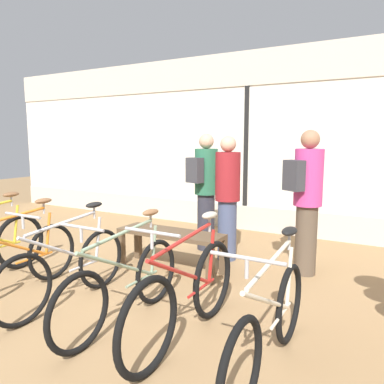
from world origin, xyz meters
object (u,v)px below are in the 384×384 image
(bicycle_left, at_px, (13,261))
(customer_near_rack, at_px, (205,188))
(display_bench, at_px, (170,238))
(customer_by_window, at_px, (307,198))
(bicycle_far_right, at_px, (270,325))
(bicycle_right, at_px, (186,295))
(bicycle_center_left, at_px, (67,268))
(bicycle_center_right, at_px, (124,284))
(customer_mid_floor, at_px, (228,196))

(bicycle_left, distance_m, customer_near_rack, 2.76)
(display_bench, relative_size, customer_by_window, 0.79)
(bicycle_far_right, bearing_deg, bicycle_left, -179.58)
(bicycle_right, xyz_separation_m, customer_by_window, (0.49, 2.06, 0.57))
(bicycle_left, bearing_deg, bicycle_center_left, 10.37)
(bicycle_center_right, bearing_deg, bicycle_right, 1.80)
(bicycle_left, relative_size, bicycle_right, 0.98)
(bicycle_far_right, relative_size, customer_near_rack, 0.98)
(bicycle_left, xyz_separation_m, bicycle_right, (2.09, 0.11, 0.02))
(bicycle_far_right, bearing_deg, customer_by_window, 96.79)
(bicycle_right, distance_m, customer_by_window, 2.19)
(bicycle_left, distance_m, bicycle_far_right, 2.83)
(display_bench, relative_size, customer_near_rack, 0.80)
(bicycle_right, bearing_deg, customer_near_rack, 114.15)
(bicycle_far_right, distance_m, customer_near_rack, 3.13)
(customer_near_rack, bearing_deg, bicycle_right, -65.85)
(bicycle_right, relative_size, customer_near_rack, 1.00)
(bicycle_center_right, height_order, display_bench, bicycle_center_right)
(bicycle_right, relative_size, display_bench, 1.25)
(bicycle_center_right, distance_m, bicycle_right, 0.64)
(bicycle_center_left, distance_m, customer_mid_floor, 2.32)
(bicycle_left, xyz_separation_m, bicycle_center_right, (1.45, 0.09, -0.01))
(bicycle_center_right, relative_size, customer_near_rack, 0.98)
(customer_by_window, height_order, customer_mid_floor, customer_by_window)
(bicycle_center_left, xyz_separation_m, bicycle_center_right, (0.76, -0.03, -0.01))
(bicycle_left, height_order, display_bench, bicycle_left)
(bicycle_center_left, relative_size, bicycle_right, 0.96)
(display_bench, bearing_deg, bicycle_center_right, -74.07)
(bicycle_left, bearing_deg, customer_mid_floor, 56.10)
(bicycle_center_right, height_order, customer_near_rack, customer_near_rack)
(bicycle_center_right, bearing_deg, customer_near_rack, 100.09)
(customer_by_window, bearing_deg, customer_near_rack, 168.15)
(bicycle_right, relative_size, bicycle_far_right, 1.03)
(bicycle_far_right, height_order, customer_mid_floor, customer_mid_floor)
(bicycle_far_right, xyz_separation_m, customer_mid_floor, (-1.33, 2.21, 0.53))
(bicycle_center_right, relative_size, bicycle_right, 0.97)
(bicycle_center_right, relative_size, bicycle_far_right, 1.00)
(bicycle_center_left, height_order, display_bench, bicycle_center_left)
(bicycle_left, distance_m, customer_by_window, 3.42)
(bicycle_center_left, distance_m, customer_by_window, 2.85)
(bicycle_far_right, bearing_deg, customer_near_rack, 126.20)
(bicycle_far_right, height_order, display_bench, bicycle_far_right)
(bicycle_center_left, height_order, bicycle_far_right, bicycle_center_left)
(bicycle_left, relative_size, display_bench, 1.23)
(customer_by_window, bearing_deg, bicycle_right, -103.33)
(bicycle_center_right, xyz_separation_m, bicycle_right, (0.64, 0.02, 0.02))
(customer_near_rack, distance_m, customer_mid_floor, 0.55)
(bicycle_left, xyz_separation_m, bicycle_center_left, (0.68, 0.12, -0.00))
(bicycle_left, height_order, bicycle_right, bicycle_right)
(bicycle_center_left, relative_size, customer_mid_floor, 0.98)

